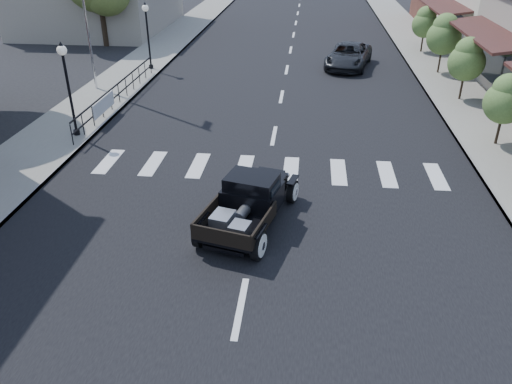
# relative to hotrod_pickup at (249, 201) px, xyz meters

# --- Properties ---
(ground) EXTENTS (120.00, 120.00, 0.00)m
(ground) POSITION_rel_hotrod_pickup_xyz_m (0.20, -0.47, -0.72)
(ground) COLOR black
(ground) RESTS_ON ground
(road) EXTENTS (14.00, 80.00, 0.02)m
(road) POSITION_rel_hotrod_pickup_xyz_m (0.20, 14.53, -0.71)
(road) COLOR black
(road) RESTS_ON ground
(road_markings) EXTENTS (12.00, 60.00, 0.06)m
(road_markings) POSITION_rel_hotrod_pickup_xyz_m (0.20, 9.53, -0.72)
(road_markings) COLOR silver
(road_markings) RESTS_ON ground
(sidewalk_left) EXTENTS (3.00, 80.00, 0.15)m
(sidewalk_left) POSITION_rel_hotrod_pickup_xyz_m (-8.30, 14.53, -0.64)
(sidewalk_left) COLOR gray
(sidewalk_left) RESTS_ON ground
(sidewalk_right) EXTENTS (3.00, 80.00, 0.15)m
(sidewalk_right) POSITION_rel_hotrod_pickup_xyz_m (8.70, 14.53, -0.64)
(sidewalk_right) COLOR gray
(sidewalk_right) RESTS_ON ground
(railing) EXTENTS (0.08, 10.00, 1.00)m
(railing) POSITION_rel_hotrod_pickup_xyz_m (-7.10, 9.53, -0.07)
(railing) COLOR black
(railing) RESTS_ON sidewalk_left
(banner) EXTENTS (0.04, 2.20, 0.60)m
(banner) POSITION_rel_hotrod_pickup_xyz_m (-7.02, 7.53, -0.27)
(banner) COLOR silver
(banner) RESTS_ON sidewalk_left
(lamp_post_b) EXTENTS (0.36, 0.36, 3.53)m
(lamp_post_b) POSITION_rel_hotrod_pickup_xyz_m (-7.40, 5.53, 1.20)
(lamp_post_b) COLOR black
(lamp_post_b) RESTS_ON sidewalk_left
(lamp_post_c) EXTENTS (0.36, 0.36, 3.53)m
(lamp_post_c) POSITION_rel_hotrod_pickup_xyz_m (-7.40, 15.53, 1.20)
(lamp_post_c) COLOR black
(lamp_post_c) RESTS_ON sidewalk_left
(small_tree_b) EXTENTS (1.51, 1.51, 2.52)m
(small_tree_b) POSITION_rel_hotrod_pickup_xyz_m (8.50, 6.31, 0.69)
(small_tree_b) COLOR #4D6E32
(small_tree_b) RESTS_ON sidewalk_right
(small_tree_c) EXTENTS (1.63, 1.63, 2.72)m
(small_tree_c) POSITION_rel_hotrod_pickup_xyz_m (8.50, 11.67, 0.79)
(small_tree_c) COLOR #4D6E32
(small_tree_c) RESTS_ON sidewalk_right
(small_tree_d) EXTENTS (1.80, 1.80, 2.99)m
(small_tree_d) POSITION_rel_hotrod_pickup_xyz_m (8.50, 16.36, 0.93)
(small_tree_d) COLOR #4D6E32
(small_tree_d) RESTS_ON sidewalk_right
(small_tree_e) EXTENTS (1.59, 1.59, 2.65)m
(small_tree_e) POSITION_rel_hotrod_pickup_xyz_m (8.50, 21.40, 0.76)
(small_tree_e) COLOR #4D6E32
(small_tree_e) RESTS_ON sidewalk_right
(hotrod_pickup) EXTENTS (2.89, 4.49, 1.43)m
(hotrod_pickup) POSITION_rel_hotrod_pickup_xyz_m (0.00, 0.00, 0.00)
(hotrod_pickup) COLOR black
(hotrod_pickup) RESTS_ON ground
(second_car) EXTENTS (3.16, 5.08, 1.31)m
(second_car) POSITION_rel_hotrod_pickup_xyz_m (3.68, 17.51, -0.06)
(second_car) COLOR black
(second_car) RESTS_ON ground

